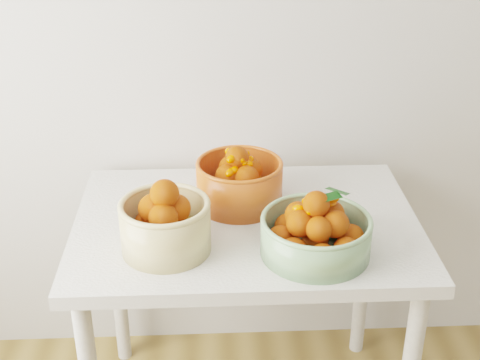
{
  "coord_description": "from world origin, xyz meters",
  "views": [
    {
      "loc": [
        -0.54,
        -0.08,
        1.73
      ],
      "look_at": [
        -0.46,
        1.52,
        0.92
      ],
      "focal_mm": 50.0,
      "sensor_mm": 36.0,
      "label": 1
    }
  ],
  "objects_px": {
    "bowl_orange": "(239,182)",
    "bowl_cream": "(165,224)",
    "bowl_green": "(316,232)",
    "table": "(246,248)"
  },
  "relations": [
    {
      "from": "bowl_cream",
      "to": "table",
      "type": "bearing_deg",
      "value": 33.09
    },
    {
      "from": "bowl_green",
      "to": "bowl_orange",
      "type": "xyz_separation_m",
      "value": [
        -0.19,
        0.28,
        0.01
      ]
    },
    {
      "from": "bowl_cream",
      "to": "bowl_orange",
      "type": "bearing_deg",
      "value": 49.91
    },
    {
      "from": "bowl_green",
      "to": "bowl_orange",
      "type": "bearing_deg",
      "value": 123.86
    },
    {
      "from": "bowl_orange",
      "to": "bowl_green",
      "type": "bearing_deg",
      "value": -56.14
    },
    {
      "from": "bowl_orange",
      "to": "bowl_cream",
      "type": "bearing_deg",
      "value": -130.09
    },
    {
      "from": "bowl_green",
      "to": "bowl_orange",
      "type": "distance_m",
      "value": 0.34
    },
    {
      "from": "bowl_cream",
      "to": "bowl_orange",
      "type": "xyz_separation_m",
      "value": [
        0.21,
        0.25,
        -0.0
      ]
    },
    {
      "from": "bowl_cream",
      "to": "bowl_green",
      "type": "height_order",
      "value": "bowl_cream"
    },
    {
      "from": "table",
      "to": "bowl_green",
      "type": "relative_size",
      "value": 2.86
    }
  ]
}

